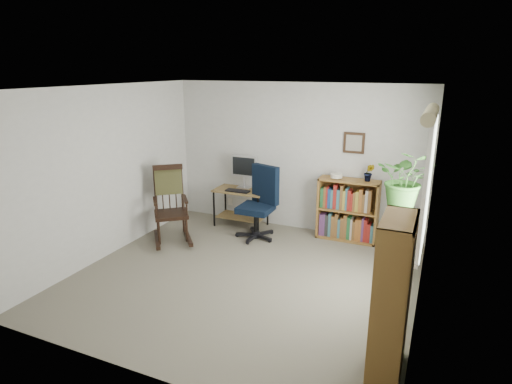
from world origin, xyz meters
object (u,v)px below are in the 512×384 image
at_px(low_bookshelf, 348,210).
at_px(tall_bookshelf, 392,299).
at_px(office_chair, 256,203).
at_px(desk, 241,208).
at_px(rocking_chair, 171,204).

height_order(low_bookshelf, tall_bookshelf, tall_bookshelf).
xyz_separation_m(office_chair, low_bookshelf, (1.34, 0.52, -0.10)).
distance_m(desk, tall_bookshelf, 3.95).
distance_m(office_chair, rocking_chair, 1.31).
bearing_deg(office_chair, low_bookshelf, 39.76).
bearing_deg(rocking_chair, office_chair, -10.08).
bearing_deg(low_bookshelf, office_chair, -158.62).
height_order(rocking_chair, low_bookshelf, rocking_chair).
bearing_deg(low_bookshelf, desk, -176.16).
relative_size(rocking_chair, low_bookshelf, 1.23).
distance_m(desk, low_bookshelf, 1.80).
distance_m(rocking_chair, low_bookshelf, 2.74).
relative_size(office_chair, low_bookshelf, 1.20).
height_order(office_chair, tall_bookshelf, tall_bookshelf).
height_order(desk, tall_bookshelf, tall_bookshelf).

